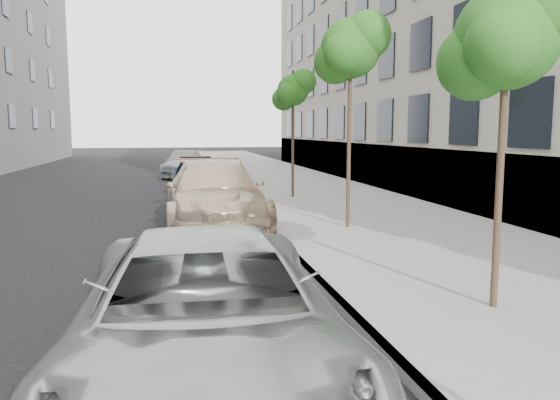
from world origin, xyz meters
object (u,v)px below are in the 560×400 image
object	(u,v)px
minivan	(206,317)
sedan_blue	(202,179)
sedan_black	(196,171)
tree_far	(294,91)
tree_near	(509,37)
sedan_rear	(185,164)
tree_mid	(351,49)
suv	(214,195)

from	to	relation	value
minivan	sedan_blue	size ratio (longest dim) A/B	1.22
minivan	sedan_black	xyz separation A→B (m)	(0.81, 20.73, -0.09)
minivan	tree_far	bearing A→B (deg)	76.10
tree_far	sedan_black	xyz separation A→B (m)	(-3.33, 6.24, -3.35)
minivan	sedan_black	size ratio (longest dim) A/B	1.35
tree_near	minivan	bearing A→B (deg)	-160.14
sedan_black	sedan_rear	size ratio (longest dim) A/B	0.81
sedan_black	tree_mid	bearing A→B (deg)	-74.71
tree_far	sedan_blue	world-z (taller)	tree_far
tree_far	sedan_blue	distance (m)	4.72
tree_near	tree_far	distance (m)	13.00
sedan_rear	suv	bearing A→B (deg)	-79.11
tree_near	minivan	world-z (taller)	tree_near
tree_far	sedan_black	distance (m)	7.83
minivan	tree_mid	bearing A→B (deg)	64.67
tree_far	sedan_rear	xyz separation A→B (m)	(-3.71, 11.47, -3.30)
tree_mid	minivan	size ratio (longest dim) A/B	0.96
tree_near	sedan_black	world-z (taller)	tree_near
sedan_black	sedan_rear	world-z (taller)	sedan_rear
tree_near	suv	distance (m)	8.95
sedan_rear	tree_far	bearing A→B (deg)	-62.50
tree_near	sedan_rear	xyz separation A→B (m)	(-3.71, 24.47, -3.08)
tree_mid	suv	world-z (taller)	tree_mid
tree_near	suv	bearing A→B (deg)	113.16
tree_near	tree_far	xyz separation A→B (m)	(-0.00, 13.00, 0.21)
tree_near	sedan_blue	xyz separation A→B (m)	(-3.33, 13.76, -3.04)
sedan_blue	sedan_black	world-z (taller)	sedan_blue
minivan	tree_near	bearing A→B (deg)	21.87
sedan_blue	sedan_rear	distance (m)	10.71
tree_near	tree_mid	size ratio (longest dim) A/B	0.85
sedan_rear	sedan_black	bearing A→B (deg)	-76.23
suv	sedan_rear	size ratio (longest dim) A/B	1.21
minivan	suv	bearing A→B (deg)	87.04
tree_mid	sedan_rear	size ratio (longest dim) A/B	1.05
minivan	sedan_rear	xyz separation A→B (m)	(0.42, 25.96, -0.04)
sedan_blue	sedan_rear	world-z (taller)	sedan_blue
minivan	sedan_black	distance (m)	20.75
tree_far	suv	xyz separation A→B (m)	(-3.33, -5.22, -3.14)
tree_mid	tree_near	bearing A→B (deg)	-90.00
tree_mid	sedan_black	distance (m)	13.74
suv	sedan_rear	xyz separation A→B (m)	(-0.38, 16.69, -0.16)
tree_mid	minivan	bearing A→B (deg)	-117.35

